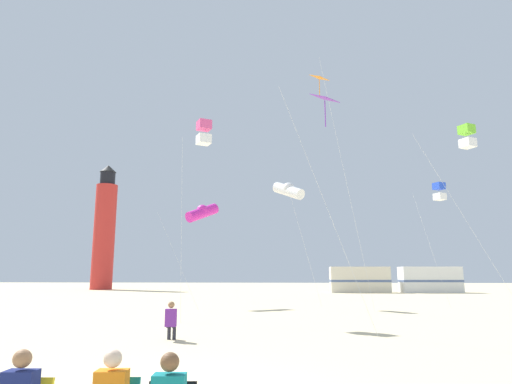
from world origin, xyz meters
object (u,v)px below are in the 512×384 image
Objects in this scene: kite_tube_magenta at (202,212)px; kite_diamond_violet at (325,106)px; kite_box_blue at (439,192)px; rv_van_white at (430,280)px; kite_box_rainbow at (204,133)px; kite_tube_white at (288,190)px; kite_diamond_orange at (322,88)px; kite_box_lime at (467,137)px; kite_flyer_standing at (171,320)px; rv_van_cream at (359,280)px; lighthouse_distant at (104,230)px.

kite_diamond_violet is at bearing -58.49° from kite_tube_magenta.
kite_box_blue reaches higher than rv_van_white.
kite_box_rainbow reaches higher than kite_tube_white.
kite_diamond_orange is 1.49× the size of kite_box_lime.
kite_diamond_violet is at bearing -124.25° from kite_box_blue.
kite_flyer_standing is 38.58m from rv_van_cream.
kite_tube_magenta is 0.48× the size of kite_diamond_orange.
kite_diamond_orange reaches higher than kite_box_lime.
kite_flyer_standing is 49.38m from lighthouse_distant.
kite_box_rainbow is at bearing -111.14° from rv_van_cream.
lighthouse_distant is at bearing 128.92° from kite_diamond_orange.
kite_diamond_violet reaches higher than rv_van_cream.
kite_box_rainbow is at bearing -140.08° from kite_diamond_orange.
kite_box_blue reaches higher than rv_van_cream.
kite_diamond_orange is (7.65, -3.37, 6.87)m from kite_tube_magenta.
lighthouse_distant reaches higher than kite_box_blue.
rv_van_cream is at bearing 58.93° from kite_tube_magenta.
kite_box_blue is (13.50, 15.37, 6.66)m from kite_flyer_standing.
kite_diamond_orange is 2.14× the size of rv_van_cream.
kite_tube_white is 0.87× the size of kite_box_lime.
kite_tube_magenta is 26.43m from rv_van_cream.
kite_flyer_standing is at bearing -147.46° from kite_box_lime.
kite_box_rainbow is 1.42× the size of rv_van_cream.
kite_flyer_standing is at bearing -117.18° from kite_diamond_orange.
kite_box_lime reaches higher than kite_flyer_standing.
kite_tube_magenta is at bearing -121.17° from rv_van_cream.
kite_tube_white is 1.02× the size of kite_box_blue.
kite_flyer_standing is 0.18× the size of rv_van_white.
kite_box_rainbow is 33.68m from rv_van_cream.
kite_box_lime reaches higher than kite_tube_magenta.
kite_tube_magenta is 0.40× the size of lighthouse_distant.
kite_tube_magenta is 16.08m from kite_box_lime.
rv_van_cream is (11.51, 36.81, 0.78)m from kite_flyer_standing.
kite_flyer_standing is at bearing -120.70° from rv_van_white.
rv_van_white is at bearing -10.05° from lighthouse_distant.
kite_box_lime reaches higher than kite_box_blue.
kite_box_lime is at bearing -24.35° from kite_tube_magenta.
kite_flyer_standing is at bearing -104.28° from kite_tube_white.
kite_box_rainbow is at bearing -171.64° from kite_box_lime.
kite_box_blue is 22.33m from rv_van_cream.
kite_box_rainbow is 1.39× the size of rv_van_white.
kite_box_lime is 0.55× the size of lighthouse_distant.
kite_box_lime is 30.69m from rv_van_white.
kite_diamond_violet is at bearing -115.81° from rv_van_white.
kite_diamond_orange is (2.04, -3.33, 5.49)m from kite_tube_white.
rv_van_white is (15.51, 22.56, -5.94)m from kite_tube_white.
kite_box_lime is at bearing -97.62° from kite_box_blue.
rv_van_white is at bearing 1.55° from rv_van_cream.
kite_box_rainbow is 37.27m from rv_van_white.
kite_tube_white is 38.55m from lighthouse_distant.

